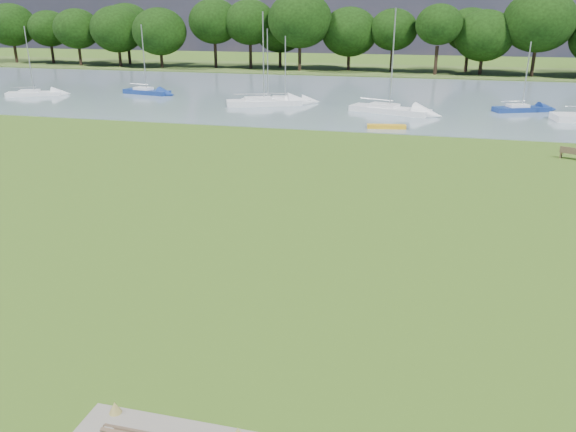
% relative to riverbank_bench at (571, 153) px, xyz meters
% --- Properties ---
extents(ground, '(220.00, 220.00, 0.00)m').
position_rel_riverbank_bench_xyz_m(ground, '(-14.23, -16.81, -0.41)').
color(ground, '#505F1F').
extents(river, '(220.00, 40.00, 0.10)m').
position_rel_riverbank_bench_xyz_m(river, '(-14.23, 25.19, -0.41)').
color(river, gray).
rests_on(river, ground).
extents(far_bank, '(220.00, 20.00, 0.40)m').
position_rel_riverbank_bench_xyz_m(far_bank, '(-14.23, 55.19, -0.41)').
color(far_bank, '#4C6626').
rests_on(far_bank, ground).
extents(riverbank_bench, '(1.36, 0.91, 0.81)m').
position_rel_riverbank_bench_xyz_m(riverbank_bench, '(0.00, 0.00, 0.00)').
color(riverbank_bench, brown).
rests_on(riverbank_bench, ground).
extents(kayak, '(3.21, 1.20, 0.31)m').
position_rel_riverbank_bench_xyz_m(kayak, '(-12.43, 7.19, -0.20)').
color(kayak, gold).
rests_on(kayak, river).
extents(tree_line, '(132.45, 9.51, 11.51)m').
position_rel_riverbank_bench_xyz_m(tree_line, '(-18.78, 51.19, 6.41)').
color(tree_line, black).
rests_on(tree_line, far_bank).
extents(sailboat_0, '(5.55, 3.48, 6.40)m').
position_rel_riverbank_bench_xyz_m(sailboat_0, '(-0.66, 18.68, 0.05)').
color(sailboat_0, navy).
rests_on(sailboat_0, river).
extents(sailboat_1, '(7.85, 4.52, 9.33)m').
position_rel_riverbank_bench_xyz_m(sailboat_1, '(-12.88, 14.89, 0.12)').
color(sailboat_1, white).
rests_on(sailboat_1, river).
extents(sailboat_3, '(5.88, 1.69, 7.42)m').
position_rel_riverbank_bench_xyz_m(sailboat_3, '(-25.50, 17.30, 0.04)').
color(sailboat_3, white).
rests_on(sailboat_3, river).
extents(sailboat_4, '(5.52, 2.62, 6.70)m').
position_rel_riverbank_bench_xyz_m(sailboat_4, '(-23.92, 18.42, 0.05)').
color(sailboat_4, white).
rests_on(sailboat_4, river).
extents(sailboat_5, '(7.79, 4.88, 9.00)m').
position_rel_riverbank_bench_xyz_m(sailboat_5, '(-25.70, 16.41, 0.11)').
color(sailboat_5, white).
rests_on(sailboat_5, river).
extents(sailboat_7, '(6.01, 2.79, 7.66)m').
position_rel_riverbank_bench_xyz_m(sailboat_7, '(-41.14, 20.89, 0.10)').
color(sailboat_7, navy).
rests_on(sailboat_7, river).
extents(sailboat_8, '(6.07, 3.87, 7.51)m').
position_rel_riverbank_bench_xyz_m(sailboat_8, '(-52.95, 16.58, 0.05)').
color(sailboat_8, white).
rests_on(sailboat_8, river).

